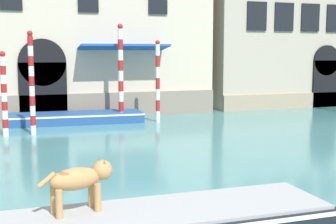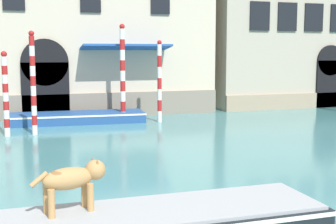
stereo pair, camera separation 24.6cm
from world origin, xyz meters
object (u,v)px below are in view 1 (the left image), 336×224
at_px(mooring_pole_3, 32,83).
at_px(mooring_pole_0, 121,73).
at_px(boat_moored_near_palazzo, 76,118).
at_px(mooring_pole_2, 4,94).
at_px(dog_on_deck, 81,179).
at_px(mooring_pole_4, 158,81).

bearing_deg(mooring_pole_3, mooring_pole_0, 29.19).
distance_m(boat_moored_near_palazzo, mooring_pole_2, 4.36).
relative_size(dog_on_deck, mooring_pole_2, 0.39).
bearing_deg(mooring_pole_3, dog_on_deck, -89.08).
bearing_deg(mooring_pole_4, dog_on_deck, -113.17).
bearing_deg(mooring_pole_3, mooring_pole_4, 16.46).
distance_m(dog_on_deck, mooring_pole_4, 14.20).
bearing_deg(mooring_pole_0, mooring_pole_2, -155.79).
relative_size(dog_on_deck, mooring_pole_0, 0.28).
bearing_deg(dog_on_deck, mooring_pole_0, 61.00).
distance_m(mooring_pole_0, mooring_pole_4, 1.77).
relative_size(mooring_pole_2, mooring_pole_3, 0.81).
relative_size(mooring_pole_0, mooring_pole_4, 1.20).
xyz_separation_m(mooring_pole_0, mooring_pole_4, (1.62, -0.61, -0.38)).
bearing_deg(mooring_pole_4, mooring_pole_3, -163.54).
height_order(mooring_pole_0, mooring_pole_2, mooring_pole_0).
bearing_deg(mooring_pole_0, dog_on_deck, -106.18).
bearing_deg(dog_on_deck, boat_moored_near_palazzo, 69.57).
relative_size(mooring_pole_0, mooring_pole_3, 1.11).
bearing_deg(dog_on_deck, mooring_pole_3, 78.10).
xyz_separation_m(boat_moored_near_palazzo, mooring_pole_0, (2.09, -0.38, 2.06)).
height_order(boat_moored_near_palazzo, mooring_pole_3, mooring_pole_3).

